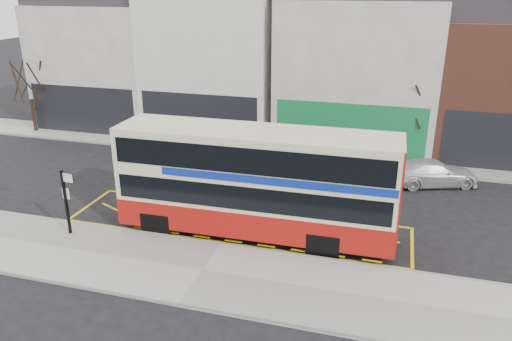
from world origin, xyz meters
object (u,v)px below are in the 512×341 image
(double_decker_bus, at_px, (257,181))
(street_tree_left, at_px, (26,70))
(car_silver, at_px, (166,145))
(street_tree_right, at_px, (419,92))
(bus_stop_post, at_px, (66,196))
(car_grey, at_px, (245,151))
(car_white, at_px, (433,173))

(double_decker_bus, bearing_deg, street_tree_left, 151.12)
(car_silver, height_order, street_tree_right, street_tree_right)
(bus_stop_post, xyz_separation_m, car_grey, (4.00, 10.12, -1.09))
(car_silver, distance_m, car_white, 14.42)
(car_silver, distance_m, street_tree_right, 14.24)
(street_tree_left, xyz_separation_m, street_tree_right, (24.00, 1.21, -0.27))
(bus_stop_post, distance_m, street_tree_right, 18.49)
(car_silver, relative_size, street_tree_right, 0.78)
(double_decker_bus, xyz_separation_m, bus_stop_post, (-6.96, -2.25, -0.49))
(double_decker_bus, height_order, bus_stop_post, double_decker_bus)
(bus_stop_post, bearing_deg, street_tree_right, 50.67)
(car_white, distance_m, street_tree_right, 4.85)
(car_grey, distance_m, street_tree_left, 15.56)
(car_silver, bearing_deg, street_tree_left, 59.56)
(car_silver, distance_m, car_grey, 4.56)
(bus_stop_post, distance_m, car_silver, 9.67)
(bus_stop_post, distance_m, car_grey, 10.93)
(car_white, relative_size, street_tree_left, 0.72)
(double_decker_bus, height_order, street_tree_left, street_tree_left)
(bus_stop_post, height_order, street_tree_left, street_tree_left)
(car_grey, xyz_separation_m, car_white, (9.89, -0.54, -0.04))
(car_silver, bearing_deg, street_tree_right, -94.04)
(double_decker_bus, distance_m, car_silver, 10.60)
(bus_stop_post, relative_size, street_tree_right, 0.47)
(bus_stop_post, distance_m, street_tree_left, 16.39)
(bus_stop_post, xyz_separation_m, street_tree_right, (12.93, 13.05, 2.10))
(bus_stop_post, bearing_deg, double_decker_bus, 23.35)
(bus_stop_post, height_order, car_white, bus_stop_post)
(double_decker_bus, relative_size, car_white, 2.48)
(bus_stop_post, relative_size, car_silver, 0.60)
(car_white, height_order, street_tree_right, street_tree_right)
(car_grey, relative_size, street_tree_right, 0.72)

